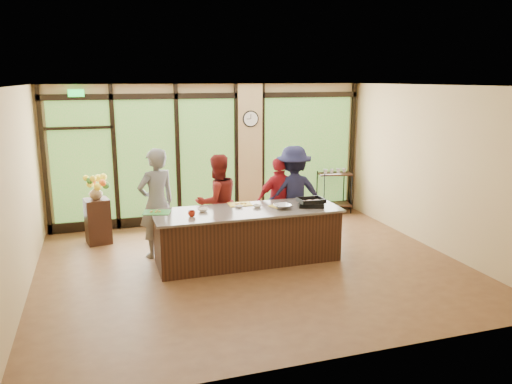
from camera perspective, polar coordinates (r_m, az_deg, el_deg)
floor at (r=8.54m, az=-0.37°, el=-8.51°), size 7.00×7.00×0.00m
ceiling at (r=7.95m, az=-0.40°, el=12.06°), size 7.00×7.00×0.00m
back_wall at (r=10.97m, az=-5.08°, el=4.37°), size 7.00×0.00×7.00m
left_wall at (r=7.84m, az=-25.61°, el=-0.28°), size 0.00×6.00×6.00m
right_wall at (r=9.73m, az=19.72°, el=2.57°), size 0.00×6.00×6.00m
window_wall at (r=10.98m, az=-4.18°, el=3.84°), size 6.90×0.12×3.00m
island_base at (r=8.66m, az=-0.97°, el=-5.11°), size 3.10×1.00×0.88m
countertop at (r=8.53m, az=-0.98°, el=-2.16°), size 3.20×1.10×0.04m
wall_clock at (r=10.97m, az=-0.62°, el=8.36°), size 0.36×0.04×0.36m
cook_left at (r=8.92m, az=-11.29°, el=-1.26°), size 0.84×0.71×1.95m
cook_midleft at (r=9.23m, az=-4.44°, el=-1.13°), size 1.01×0.87×1.77m
cook_midright at (r=9.54m, az=2.69°, el=-0.99°), size 1.01×0.52×1.66m
cook_right at (r=9.61m, az=4.29°, el=-0.26°), size 1.24×0.75×1.87m
roasting_pan at (r=8.79m, az=6.29°, el=-1.39°), size 0.52×0.46×0.08m
mixing_bowl at (r=8.60m, az=3.07°, el=-1.66°), size 0.33×0.33×0.07m
cutting_board_left at (r=8.49m, az=-11.26°, el=-2.30°), size 0.52×0.44×0.01m
cutting_board_center at (r=8.87m, az=-1.85°, el=-1.40°), size 0.42×0.32×0.01m
cutting_board_right at (r=8.79m, az=2.81°, el=-1.56°), size 0.44×0.39×0.01m
prep_bowl_near at (r=8.45m, az=-6.09°, el=-2.06°), size 0.21×0.21×0.05m
prep_bowl_mid at (r=8.67m, az=0.14°, el=-1.62°), size 0.16×0.16×0.05m
prep_bowl_far at (r=8.67m, az=-1.95°, el=-1.68°), size 0.17×0.17×0.03m
red_ramekin at (r=8.16m, az=-7.37°, el=-2.47°), size 0.13×0.13×0.09m
flower_stand at (r=10.06m, az=-17.63°, el=-3.18°), size 0.51×0.51×0.87m
flower_vase at (r=9.92m, az=-17.85°, el=-0.03°), size 0.26×0.26×0.26m
bar_cart at (r=11.85m, az=8.94°, el=0.63°), size 0.85×0.61×1.05m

